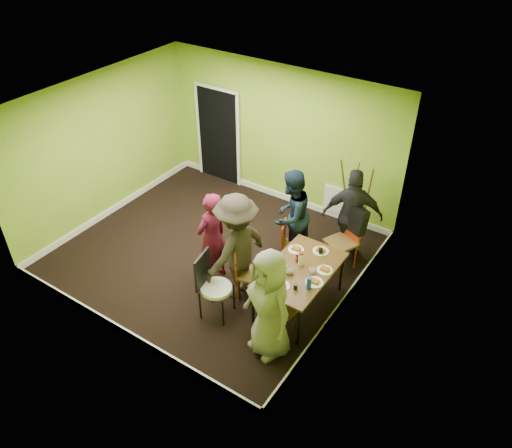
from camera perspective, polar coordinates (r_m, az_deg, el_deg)
The scene contains 28 objects.
ground at distance 8.98m, azimuth -4.89°, elevation -3.34°, with size 5.00×5.00×0.00m, color black.
room_walls at distance 8.44m, azimuth -5.17°, elevation 2.09°, with size 5.04×4.54×2.82m.
dining_table at distance 7.54m, azimuth 5.06°, elevation -5.46°, with size 0.90×1.50×0.75m.
chair_left_far at distance 8.44m, azimuth 3.78°, elevation -2.05°, with size 0.46×0.46×0.85m.
chair_left_near at distance 7.79m, azimuth -1.10°, elevation -5.10°, with size 0.50×0.50×0.98m.
chair_back_end at distance 8.43m, azimuth 10.86°, elevation -0.06°, with size 0.64×0.69×1.14m.
chair_front_end at distance 7.19m, azimuth 2.32°, elevation -9.89°, with size 0.42×0.42×0.90m.
chair_bentwood at distance 7.49m, azimuth -5.12°, elevation -6.70°, with size 0.50×0.49×1.09m.
easel at distance 9.09m, azimuth 11.14°, elevation 2.63°, with size 0.63×0.59×1.58m.
plate_near_left at distance 7.85m, azimuth 4.59°, elevation -2.93°, with size 0.25×0.25×0.01m, color white.
plate_near_right at distance 7.35m, azimuth 1.86°, elevation -5.94°, with size 0.25×0.25×0.01m, color white.
plate_far_back at distance 7.86m, azimuth 7.40°, elevation -3.09°, with size 0.26×0.26×0.01m, color white.
plate_far_front at distance 7.20m, azimuth 2.84°, elevation -7.07°, with size 0.26×0.26×0.01m, color white.
plate_wall_back at distance 7.51m, azimuth 7.85°, elevation -5.26°, with size 0.24×0.24×0.01m, color white.
plate_wall_front at distance 7.29m, azimuth 6.67°, elevation -6.64°, with size 0.27×0.27×0.01m, color white.
thermos at distance 7.51m, azimuth 5.13°, elevation -4.04°, with size 0.08×0.08×0.21m, color white.
blue_bottle at distance 7.13m, azimuth 6.07°, elevation -6.74°, with size 0.07×0.07×0.20m, color #1739B2.
orange_bottle at distance 7.60m, azimuth 4.64°, elevation -4.08°, with size 0.03×0.03×0.09m, color #C73D12.
glass_mid at distance 7.61m, azimuth 4.81°, elevation -3.92°, with size 0.07×0.07×0.11m, color black.
glass_back at distance 7.78m, azimuth 7.40°, elevation -3.11°, with size 0.07×0.07×0.10m, color black.
glass_front at distance 7.14m, azimuth 4.53°, elevation -7.15°, with size 0.06×0.06×0.09m, color black.
cup_a at distance 7.39m, azimuth 3.81°, elevation -5.33°, with size 0.13×0.13×0.10m, color white.
cup_b at distance 7.42m, azimuth 6.39°, elevation -5.36°, with size 0.09×0.09×0.09m, color white.
person_standing at distance 7.98m, azimuth -5.04°, elevation -1.60°, with size 0.60×0.39×1.64m, color #530E22.
person_left_far at distance 8.44m, azimuth 4.01°, elevation 0.95°, with size 0.82×0.64×1.68m, color black.
person_left_near at distance 7.61m, azimuth -2.22°, elevation -2.72°, with size 1.18×0.68×1.83m, color #2A231C.
person_back_end at distance 8.55m, azimuth 10.96°, elevation 0.98°, with size 1.01×0.42×1.72m, color black.
person_front_end at distance 6.77m, azimuth 1.52°, elevation -9.19°, with size 0.85×0.55×1.73m, color gray.
Camera 1 is at (4.48, -5.38, 5.64)m, focal length 35.00 mm.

